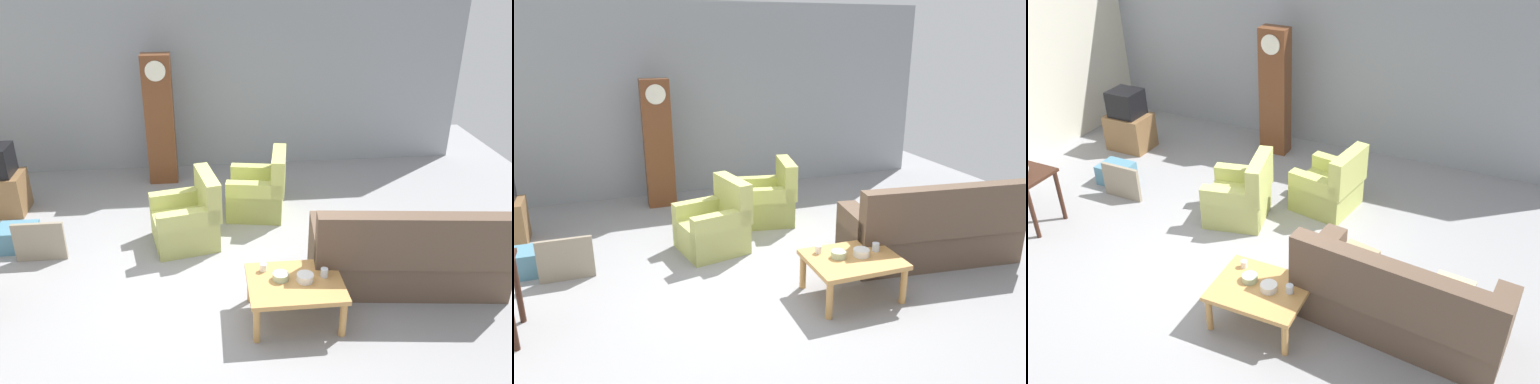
{
  "view_description": "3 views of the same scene",
  "coord_description": "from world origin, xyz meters",
  "views": [
    {
      "loc": [
        -0.17,
        -4.98,
        3.53
      ],
      "look_at": [
        0.38,
        0.26,
        1.01
      ],
      "focal_mm": 36.91,
      "sensor_mm": 36.0,
      "label": 1
    },
    {
      "loc": [
        -1.68,
        -4.67,
        2.66
      ],
      "look_at": [
        0.21,
        0.58,
        0.83
      ],
      "focal_mm": 33.59,
      "sensor_mm": 36.0,
      "label": 2
    },
    {
      "loc": [
        2.67,
        -4.51,
        4.22
      ],
      "look_at": [
        0.48,
        0.36,
        0.95
      ],
      "focal_mm": 38.97,
      "sensor_mm": 36.0,
      "label": 3
    }
  ],
  "objects": [
    {
      "name": "bowl_white_stacked",
      "position": [
        0.78,
        -0.68,
        0.48
      ],
      "size": [
        0.17,
        0.17,
        0.08
      ],
      "primitive_type": "cylinder",
      "color": "white",
      "rests_on": "coffee_table_wood"
    },
    {
      "name": "coffee_table_wood",
      "position": [
        0.68,
        -0.68,
        0.38
      ],
      "size": [
        0.96,
        0.76,
        0.44
      ],
      "color": "tan",
      "rests_on": "ground_plane"
    },
    {
      "name": "armchair_olive_far",
      "position": [
        0.58,
        1.67,
        0.31
      ],
      "size": [
        0.91,
        0.89,
        0.92
      ],
      "color": "#B7BE62",
      "rests_on": "ground_plane"
    },
    {
      "name": "cup_white_porcelain",
      "position": [
        0.39,
        -0.46,
        0.48
      ],
      "size": [
        0.07,
        0.07,
        0.08
      ],
      "primitive_type": "cylinder",
      "color": "white",
      "rests_on": "coffee_table_wood"
    },
    {
      "name": "cup_blue_rimmed",
      "position": [
        0.99,
        -0.62,
        0.49
      ],
      "size": [
        0.08,
        0.08,
        0.09
      ],
      "primitive_type": "cylinder",
      "color": "silver",
      "rests_on": "coffee_table_wood"
    },
    {
      "name": "garage_door_wall",
      "position": [
        0.0,
        3.6,
        1.6
      ],
      "size": [
        8.4,
        0.16,
        3.2
      ],
      "primitive_type": "cube",
      "color": "gray",
      "rests_on": "ground_plane"
    },
    {
      "name": "bowl_shallow_green",
      "position": [
        0.54,
        -0.63,
        0.48
      ],
      "size": [
        0.16,
        0.16,
        0.07
      ],
      "primitive_type": "cylinder",
      "color": "#B2C69E",
      "rests_on": "coffee_table_wood"
    },
    {
      "name": "armchair_olive_near",
      "position": [
        -0.41,
        0.96,
        0.31
      ],
      "size": [
        0.93,
        0.91,
        0.92
      ],
      "color": "#B7BC66",
      "rests_on": "ground_plane"
    },
    {
      "name": "tv_crt",
      "position": [
        -3.07,
        2.07,
        0.79
      ],
      "size": [
        0.48,
        0.44,
        0.42
      ],
      "primitive_type": "cube",
      "color": "black",
      "rests_on": "tv_stand_cabinet"
    },
    {
      "name": "storage_box_blue",
      "position": [
        -2.56,
        1.03,
        0.15
      ],
      "size": [
        0.47,
        0.39,
        0.29
      ],
      "primitive_type": "cube",
      "color": "teal",
      "rests_on": "ground_plane"
    },
    {
      "name": "tv_stand_cabinet",
      "position": [
        -3.07,
        2.07,
        0.29
      ],
      "size": [
        0.68,
        0.52,
        0.58
      ],
      "primitive_type": "cube",
      "color": "brown",
      "rests_on": "ground_plane"
    },
    {
      "name": "framed_picture_leaning",
      "position": [
        -2.19,
        0.72,
        0.25
      ],
      "size": [
        0.6,
        0.05,
        0.5
      ],
      "primitive_type": "cube",
      "color": "gray",
      "rests_on": "ground_plane"
    },
    {
      "name": "grandfather_clock",
      "position": [
        -0.83,
        2.95,
        1.02
      ],
      "size": [
        0.44,
        0.3,
        2.03
      ],
      "color": "brown",
      "rests_on": "ground_plane"
    },
    {
      "name": "couch_floral",
      "position": [
        2.01,
        -0.24,
        0.35
      ],
      "size": [
        2.19,
        1.12,
        1.04
      ],
      "color": "brown",
      "rests_on": "ground_plane"
    },
    {
      "name": "ground_plane",
      "position": [
        0.0,
        0.0,
        0.0
      ],
      "size": [
        10.4,
        10.4,
        0.0
      ],
      "primitive_type": "plane",
      "color": "gray"
    }
  ]
}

